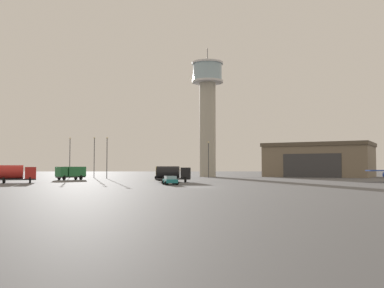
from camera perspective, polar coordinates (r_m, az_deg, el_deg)
ground_plane at (r=59.13m, az=1.06°, el=-5.65°), size 400.00×400.00×0.00m
control_tower at (r=122.43m, az=2.04°, el=5.04°), size 8.70×8.70×35.97m
hangar at (r=125.72m, az=16.27°, el=-2.01°), size 33.27×30.08×9.20m
truck_fuel_tanker_black at (r=78.11m, az=-2.48°, el=-3.82°), size 6.19×3.29×2.85m
truck_fuel_tanker_red at (r=80.35m, az=-21.94°, el=-3.52°), size 6.79×4.49×3.04m
truck_box_yellow at (r=88.96m, az=-3.76°, el=-3.71°), size 3.82×7.47×2.78m
truck_box_green at (r=95.54m, az=-15.49°, el=-3.56°), size 5.92×5.80×2.77m
car_teal at (r=67.14m, az=-2.86°, el=-4.70°), size 2.74×4.44×1.37m
light_post_west at (r=112.38m, az=-15.62°, el=-1.28°), size 0.44×0.44×10.03m
light_post_east at (r=104.28m, az=-11.02°, el=-1.30°), size 0.44×0.44×9.73m
light_post_north at (r=113.47m, az=-12.62°, el=-1.26°), size 0.44×0.44×10.31m
light_post_centre at (r=108.29m, az=2.17°, el=-1.59°), size 0.44×0.44×9.09m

